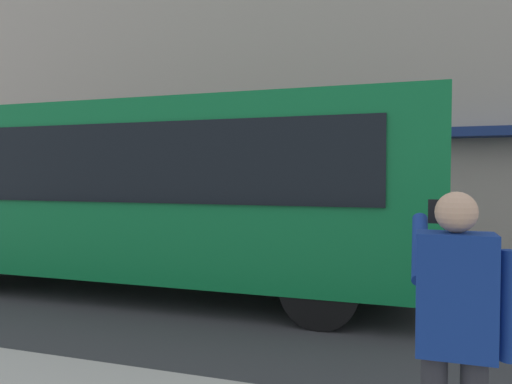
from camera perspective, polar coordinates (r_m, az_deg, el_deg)
ground_plane at (r=7.69m, az=10.84°, el=-12.56°), size 60.00×60.00×0.00m
building_facade_far at (r=14.78m, az=14.66°, el=17.92°), size 28.00×1.55×12.00m
red_bus at (r=8.22m, az=-12.11°, el=0.25°), size 9.05×2.54×3.08m
pedestrian_photographer at (r=2.91m, az=22.32°, el=-14.05°), size 0.53×0.52×1.70m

